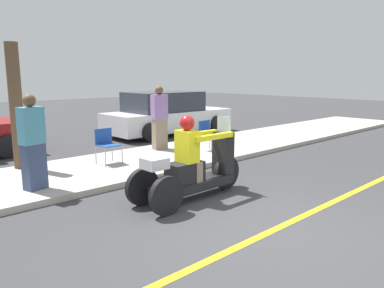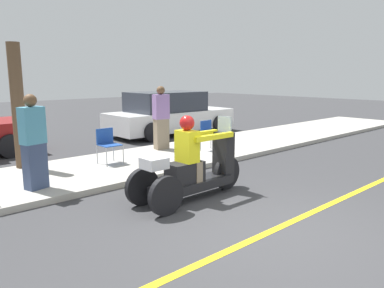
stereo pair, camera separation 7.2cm
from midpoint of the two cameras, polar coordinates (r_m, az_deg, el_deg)
The scene contains 10 objects.
ground_plane at distance 5.50m, azimuth 11.87°, elevation -13.09°, with size 60.00×60.00×0.00m, color #38383A.
lane_stripe at distance 5.65m, azimuth 13.07°, elevation -12.47°, with size 24.00×0.12×0.01m.
sidewalk_strip at distance 8.83m, azimuth -13.01°, elevation -3.69°, with size 28.00×2.80×0.12m.
motorcycle_trike at distance 6.61m, azimuth 0.31°, elevation -3.89°, with size 2.38×0.75×1.51m.
spectator_by_tree at distance 10.48m, azimuth -4.53°, elevation 3.81°, with size 0.46×0.32×1.76m.
spectator_mid_group at distance 7.31m, azimuth -22.74°, elevation 0.01°, with size 0.46×0.34×1.73m.
folding_chair_set_back at distance 9.02m, azimuth -12.52°, elevation 0.29°, with size 0.47×0.47×0.82m.
folding_chair_curbside at distance 10.36m, azimuth 2.83°, elevation 1.82°, with size 0.50×0.50×0.82m.
parked_car_lot_center at distance 14.03m, azimuth -3.30°, elevation 4.56°, with size 4.90×2.11×1.58m.
tree_trunk at distance 9.12m, azimuth -24.79°, elevation 5.23°, with size 0.28×0.28×2.76m.
Camera 2 is at (-4.10, -2.94, 2.18)m, focal length 35.00 mm.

